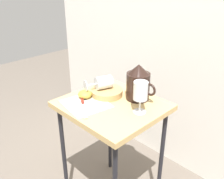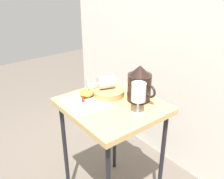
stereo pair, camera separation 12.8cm
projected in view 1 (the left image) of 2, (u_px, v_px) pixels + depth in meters
The scene contains 9 objects.
curtain_drape at pixel (181, 17), 1.52m from camera, with size 2.40×0.03×2.13m, color silver.
table at pixel (112, 116), 1.34m from camera, with size 0.51×0.46×0.69m.
linen_napkin at pixel (86, 104), 1.30m from camera, with size 0.22×0.21×0.00m, color beige.
basket_tray at pixel (107, 92), 1.39m from camera, with size 0.18×0.18×0.04m, color tan.
pitcher at pixel (138, 85), 1.33m from camera, with size 0.18×0.13×0.20m.
wine_glass_upright at pixel (140, 93), 1.18m from camera, with size 0.07×0.07×0.16m.
wine_glass_tipped_near at pixel (103, 83), 1.38m from camera, with size 0.11×0.17×0.07m.
apple_half_left at pixel (85, 94), 1.35m from camera, with size 0.08×0.08×0.04m, color #B29938.
knife at pixel (83, 103), 1.30m from camera, with size 0.20×0.13×0.01m.
Camera 1 is at (0.82, -0.81, 1.32)m, focal length 40.21 mm.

